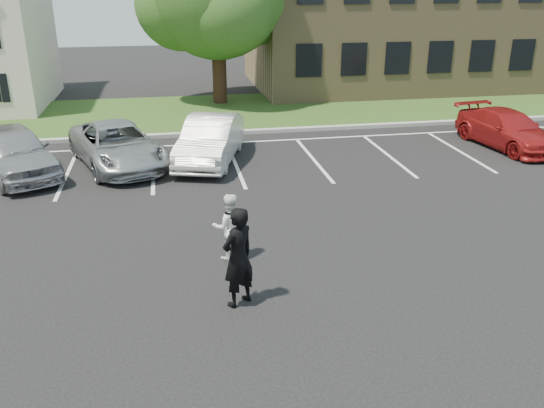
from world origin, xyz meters
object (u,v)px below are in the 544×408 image
object	(u,v)px
car_silver_west	(14,151)
car_red_compact	(507,129)
man_black_suit	(238,257)
man_white_shirt	(229,227)
car_silver_minivan	(117,145)
office_building	(442,11)
car_white_sedan	(210,140)

from	to	relation	value
car_silver_west	car_red_compact	distance (m)	17.56
man_black_suit	car_silver_west	size ratio (longest dim) A/B	0.43
man_white_shirt	car_red_compact	distance (m)	13.55
man_white_shirt	car_silver_minivan	world-z (taller)	man_white_shirt
man_black_suit	car_silver_minivan	world-z (taller)	man_black_suit
man_black_suit	car_silver_minivan	bearing A→B (deg)	-109.25
man_black_suit	car_red_compact	world-z (taller)	man_black_suit
man_black_suit	man_white_shirt	bearing A→B (deg)	-127.50
office_building	car_silver_minivan	world-z (taller)	office_building
car_silver_west	car_white_sedan	bearing A→B (deg)	-23.84
office_building	car_red_compact	world-z (taller)	office_building
man_black_suit	car_red_compact	xyz separation A→B (m)	(11.45, 9.33, -0.35)
man_black_suit	car_white_sedan	world-z (taller)	man_black_suit
office_building	man_black_suit	xyz separation A→B (m)	(-15.05, -23.07, -3.13)
car_silver_west	car_silver_minivan	xyz separation A→B (m)	(3.21, 0.48, -0.10)
office_building	car_silver_minivan	size ratio (longest dim) A/B	4.33
car_silver_west	car_red_compact	size ratio (longest dim) A/B	1.02
man_white_shirt	car_white_sedan	distance (m)	7.52
office_building	car_silver_minivan	distance (m)	22.69
man_black_suit	car_silver_west	bearing A→B (deg)	-92.30
car_silver_west	man_black_suit	bearing A→B (deg)	-83.40
office_building	car_silver_west	world-z (taller)	office_building
man_white_shirt	car_silver_west	bearing A→B (deg)	-51.89
office_building	car_white_sedan	size ratio (longest dim) A/B	4.73
office_building	car_silver_minivan	xyz separation A→B (m)	(-17.96, -13.43, -3.44)
man_black_suit	car_white_sedan	size ratio (longest dim) A/B	0.44
man_white_shirt	car_white_sedan	bearing A→B (deg)	-94.13
car_white_sedan	office_building	bearing A→B (deg)	59.06
man_black_suit	office_building	bearing A→B (deg)	-159.13
car_silver_minivan	car_white_sedan	xyz separation A→B (m)	(3.15, -0.11, 0.06)
man_black_suit	man_white_shirt	world-z (taller)	man_black_suit
man_black_suit	car_red_compact	size ratio (longest dim) A/B	0.44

